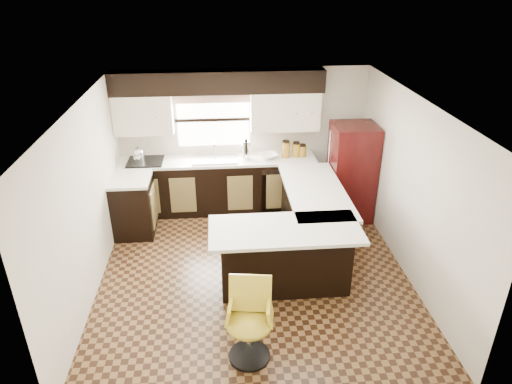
{
  "coord_description": "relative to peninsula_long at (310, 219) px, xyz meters",
  "views": [
    {
      "loc": [
        -0.42,
        -5.24,
        3.84
      ],
      "look_at": [
        0.07,
        0.45,
        1.02
      ],
      "focal_mm": 32.0,
      "sensor_mm": 36.0,
      "label": 1
    }
  ],
  "objects": [
    {
      "name": "base_cab_back",
      "position": [
        -1.35,
        1.28,
        0.0
      ],
      "size": [
        3.3,
        0.6,
        0.9
      ],
      "primitive_type": "cube",
      "color": "black",
      "rests_on": "floor"
    },
    {
      "name": "bar_chair",
      "position": [
        -1.08,
        -2.18,
        0.02
      ],
      "size": [
        0.56,
        0.56,
        0.93
      ],
      "primitive_type": null,
      "rotation": [
        0.0,
        0.0,
        -0.14
      ],
      "color": "gold",
      "rests_on": "floor"
    },
    {
      "name": "mixing_bowl",
      "position": [
        -0.5,
        1.27,
        0.53
      ],
      "size": [
        0.38,
        0.38,
        0.07
      ],
      "primitive_type": "imported",
      "rotation": [
        0.0,
        0.0,
        0.28
      ],
      "color": "white",
      "rests_on": "counter_back"
    },
    {
      "name": "counter_back",
      "position": [
        -1.35,
        1.28,
        0.47
      ],
      "size": [
        3.3,
        0.6,
        0.04
      ],
      "primitive_type": "cube",
      "color": "silver",
      "rests_on": "base_cab_back"
    },
    {
      "name": "sink",
      "position": [
        -1.4,
        1.25,
        0.51
      ],
      "size": [
        0.75,
        0.45,
        0.03
      ],
      "primitive_type": "cube",
      "color": "#B2B2B7",
      "rests_on": "counter_back"
    },
    {
      "name": "window_pane",
      "position": [
        -1.4,
        1.56,
        1.1
      ],
      "size": [
        1.2,
        0.02,
        0.9
      ],
      "primitive_type": "cube",
      "color": "white",
      "rests_on": "wall_back"
    },
    {
      "name": "canister_small",
      "position": [
        0.09,
        1.3,
        0.59
      ],
      "size": [
        0.13,
        0.13,
        0.19
      ],
      "primitive_type": "cylinder",
      "color": "olive",
      "rests_on": "counter_back"
    },
    {
      "name": "wall_left",
      "position": [
        -3.0,
        -0.62,
        0.75
      ],
      "size": [
        0.0,
        4.4,
        4.4
      ],
      "primitive_type": "plane",
      "rotation": [
        1.57,
        0.0,
        1.57
      ],
      "color": "beige",
      "rests_on": "floor"
    },
    {
      "name": "kettle",
      "position": [
        -2.65,
        1.26,
        0.64
      ],
      "size": [
        0.18,
        0.18,
        0.25
      ],
      "primitive_type": null,
      "color": "silver",
      "rests_on": "cooktop"
    },
    {
      "name": "counter_left",
      "position": [
        -2.7,
        0.62,
        0.47
      ],
      "size": [
        0.6,
        0.7,
        0.04
      ],
      "primitive_type": "cube",
      "color": "silver",
      "rests_on": "base_cab_left"
    },
    {
      "name": "counter_pen_return",
      "position": [
        -0.55,
        -1.06,
        0.47
      ],
      "size": [
        1.89,
        0.84,
        0.04
      ],
      "primitive_type": "cube",
      "color": "silver",
      "rests_on": "peninsula_return"
    },
    {
      "name": "percolator",
      "position": [
        -0.87,
        1.28,
        0.65
      ],
      "size": [
        0.14,
        0.14,
        0.31
      ],
      "primitive_type": "cylinder",
      "color": "silver",
      "rests_on": "counter_back"
    },
    {
      "name": "upper_cab_right",
      "position": [
        -0.22,
        1.4,
        1.27
      ],
      "size": [
        1.14,
        0.35,
        0.64
      ],
      "primitive_type": "cube",
      "color": "beige",
      "rests_on": "wall_back"
    },
    {
      "name": "wall_right",
      "position": [
        1.2,
        -0.62,
        0.75
      ],
      "size": [
        0.0,
        4.4,
        4.4
      ],
      "primitive_type": "plane",
      "rotation": [
        1.57,
        0.0,
        -1.57
      ],
      "color": "beige",
      "rests_on": "floor"
    },
    {
      "name": "refrigerator",
      "position": [
        0.83,
        0.84,
        0.36
      ],
      "size": [
        0.7,
        0.67,
        1.62
      ],
      "primitive_type": "cube",
      "color": "#330808",
      "rests_on": "floor"
    },
    {
      "name": "wall_back",
      "position": [
        -0.9,
        1.58,
        0.75
      ],
      "size": [
        4.4,
        0.0,
        4.4
      ],
      "primitive_type": "plane",
      "rotation": [
        1.57,
        0.0,
        0.0
      ],
      "color": "beige",
      "rests_on": "floor"
    },
    {
      "name": "counter_pen_long",
      "position": [
        0.05,
        0.0,
        0.47
      ],
      "size": [
        0.84,
        1.95,
        0.04
      ],
      "primitive_type": "cube",
      "color": "silver",
      "rests_on": "peninsula_long"
    },
    {
      "name": "canister_large",
      "position": [
        -0.2,
        1.3,
        0.63
      ],
      "size": [
        0.14,
        0.14,
        0.26
      ],
      "primitive_type": "cylinder",
      "color": "olive",
      "rests_on": "counter_back"
    },
    {
      "name": "soffit",
      "position": [
        -1.3,
        1.4,
        1.77
      ],
      "size": [
        3.4,
        0.35,
        0.36
      ],
      "primitive_type": "cube",
      "color": "black",
      "rests_on": "wall_back"
    },
    {
      "name": "base_cab_left",
      "position": [
        -2.7,
        0.62,
        0.0
      ],
      "size": [
        0.6,
        0.7,
        0.9
      ],
      "primitive_type": "cube",
      "color": "black",
      "rests_on": "floor"
    },
    {
      "name": "peninsula_return",
      "position": [
        -0.53,
        -0.97,
        0.0
      ],
      "size": [
        1.65,
        0.6,
        0.9
      ],
      "primitive_type": "cube",
      "color": "black",
      "rests_on": "floor"
    },
    {
      "name": "cooktop",
      "position": [
        -2.55,
        1.25,
        0.51
      ],
      "size": [
        0.58,
        0.5,
        0.02
      ],
      "primitive_type": "cube",
      "color": "black",
      "rests_on": "counter_back"
    },
    {
      "name": "wall_front",
      "position": [
        -0.9,
        -2.83,
        0.75
      ],
      "size": [
        4.4,
        0.0,
        4.4
      ],
      "primitive_type": "plane",
      "rotation": [
        -1.57,
        0.0,
        0.0
      ],
      "color": "beige",
      "rests_on": "floor"
    },
    {
      "name": "upper_cab_left",
      "position": [
        -2.52,
        1.4,
        1.27
      ],
      "size": [
        0.94,
        0.35,
        0.64
      ],
      "primitive_type": "cube",
      "color": "beige",
      "rests_on": "wall_back"
    },
    {
      "name": "ceiling",
      "position": [
        -0.9,
        -0.62,
        1.95
      ],
      "size": [
        4.4,
        4.4,
        0.0
      ],
      "primitive_type": "plane",
      "rotation": [
        3.14,
        0.0,
        0.0
      ],
      "color": "silver",
      "rests_on": "wall_back"
    },
    {
      "name": "canister_med",
      "position": [
        -0.02,
        1.3,
        0.61
      ],
      "size": [
        0.13,
        0.13,
        0.23
      ],
      "primitive_type": "cylinder",
      "color": "olive",
      "rests_on": "counter_back"
    },
    {
      "name": "peninsula_long",
      "position": [
        0.0,
        0.0,
        0.0
      ],
      "size": [
        0.6,
        1.95,
        0.9
      ],
      "primitive_type": "cube",
      "color": "black",
      "rests_on": "floor"
    },
    {
      "name": "floor",
      "position": [
        -0.9,
        -0.62,
        -0.45
      ],
      "size": [
        4.4,
        4.4,
        0.0
      ],
      "primitive_type": "plane",
      "color": "#49301A",
      "rests_on": "ground"
    },
    {
      "name": "dishwasher",
      "position": [
        -0.35,
        0.99,
        -0.02
      ],
      "size": [
        0.58,
        0.03,
        0.78
      ],
      "primitive_type": "cube",
      "color": "black",
      "rests_on": "floor"
    },
    {
      "name": "valance",
      "position": [
        -1.4,
        1.52,
        1.49
      ],
      "size": [
        1.3,
        0.06,
        0.18
      ],
      "primitive_type": "cube",
      "color": "#D19B93",
      "rests_on": "wall_back"
    }
  ]
}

